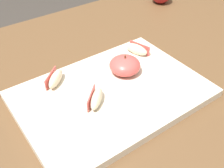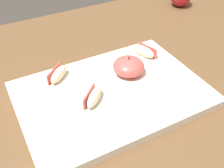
% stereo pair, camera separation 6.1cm
% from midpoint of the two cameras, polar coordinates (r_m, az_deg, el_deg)
% --- Properties ---
extents(dining_table, '(1.41, 0.80, 0.76)m').
position_cam_midpoint_polar(dining_table, '(0.77, 0.88, -4.25)').
color(dining_table, brown).
rests_on(dining_table, ground_plane).
extents(cutting_board, '(0.42, 0.29, 0.02)m').
position_cam_midpoint_polar(cutting_board, '(0.63, 2.77, -2.21)').
color(cutting_board, beige).
rests_on(cutting_board, dining_table).
extents(apple_half_skin_up, '(0.08, 0.08, 0.05)m').
position_cam_midpoint_polar(apple_half_skin_up, '(0.66, 6.11, 3.58)').
color(apple_half_skin_up, '#D14C47').
rests_on(apple_half_skin_up, cutting_board).
extents(apple_wedge_near_knife, '(0.06, 0.06, 0.03)m').
position_cam_midpoint_polar(apple_wedge_near_knife, '(0.65, -8.56, 1.93)').
color(apple_wedge_near_knife, beige).
rests_on(apple_wedge_near_knife, cutting_board).
extents(apple_wedge_middle, '(0.04, 0.07, 0.03)m').
position_cam_midpoint_polar(apple_wedge_middle, '(0.73, 9.13, 6.68)').
color(apple_wedge_middle, beige).
rests_on(apple_wedge_middle, cutting_board).
extents(apple_wedge_back, '(0.06, 0.06, 0.03)m').
position_cam_midpoint_polar(apple_wedge_back, '(0.58, -0.84, -2.86)').
color(apple_wedge_back, beige).
rests_on(apple_wedge_back, cutting_board).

